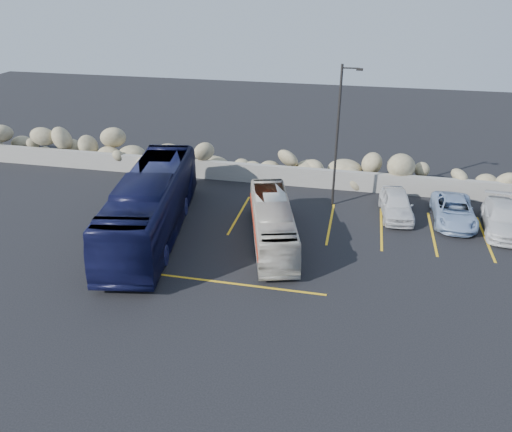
% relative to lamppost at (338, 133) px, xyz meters
% --- Properties ---
extents(ground, '(90.00, 90.00, 0.00)m').
position_rel_lamppost_xyz_m(ground, '(-2.56, -9.50, -4.30)').
color(ground, black).
rests_on(ground, ground).
extents(seawall, '(60.00, 0.40, 1.20)m').
position_rel_lamppost_xyz_m(seawall, '(-2.56, 2.50, -3.70)').
color(seawall, gray).
rests_on(seawall, ground).
extents(riprap_pile, '(54.00, 2.80, 2.60)m').
position_rel_lamppost_xyz_m(riprap_pile, '(-2.56, 3.70, -3.00)').
color(riprap_pile, '#968762').
rests_on(riprap_pile, ground).
extents(parking_lines, '(18.16, 9.36, 0.01)m').
position_rel_lamppost_xyz_m(parking_lines, '(2.09, -3.93, -4.29)').
color(parking_lines, gold).
rests_on(parking_lines, ground).
extents(lamppost, '(1.14, 0.18, 8.00)m').
position_rel_lamppost_xyz_m(lamppost, '(0.00, 0.00, 0.00)').
color(lamppost, '#2A2725').
rests_on(lamppost, ground).
extents(vintage_bus, '(3.82, 7.96, 2.16)m').
position_rel_lamppost_xyz_m(vintage_bus, '(-2.65, -5.24, -3.21)').
color(vintage_bus, beige).
rests_on(vintage_bus, ground).
extents(tour_coach, '(4.69, 12.03, 3.27)m').
position_rel_lamppost_xyz_m(tour_coach, '(-8.87, -5.59, -2.66)').
color(tour_coach, '#101338').
rests_on(tour_coach, ground).
extents(car_a, '(1.99, 4.21, 1.39)m').
position_rel_lamppost_xyz_m(car_a, '(3.50, -0.74, -3.60)').
color(car_a, silver).
rests_on(car_a, ground).
extents(car_c, '(2.28, 4.77, 1.34)m').
position_rel_lamppost_xyz_m(car_c, '(8.91, -1.33, -3.62)').
color(car_c, silver).
rests_on(car_c, ground).
extents(car_d, '(2.14, 4.55, 1.26)m').
position_rel_lamppost_xyz_m(car_d, '(6.52, -0.83, -3.67)').
color(car_d, '#96B0D5').
rests_on(car_d, ground).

